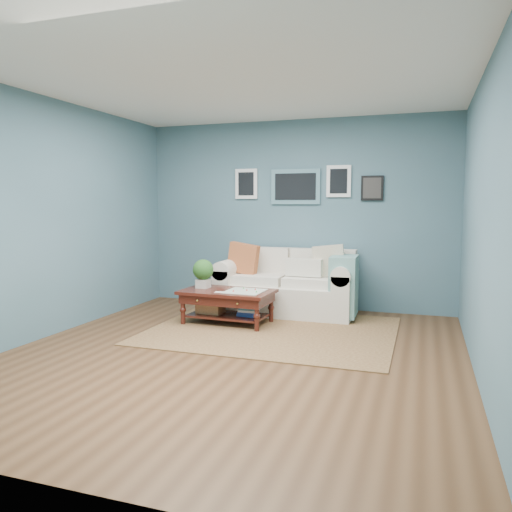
% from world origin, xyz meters
% --- Properties ---
extents(room_shell, '(5.00, 5.02, 2.70)m').
position_xyz_m(room_shell, '(0.00, 0.06, 1.36)').
color(room_shell, brown).
rests_on(room_shell, ground).
extents(area_rug, '(2.84, 2.27, 0.01)m').
position_xyz_m(area_rug, '(0.11, 1.02, 0.01)').
color(area_rug, '#57351B').
rests_on(area_rug, ground).
extents(loveseat, '(1.91, 0.87, 0.98)m').
position_xyz_m(loveseat, '(0.09, 2.03, 0.40)').
color(loveseat, beige).
rests_on(loveseat, ground).
extents(coffee_table, '(1.16, 0.71, 0.80)m').
position_xyz_m(coffee_table, '(-0.59, 1.19, 0.35)').
color(coffee_table, '#34170F').
rests_on(coffee_table, ground).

